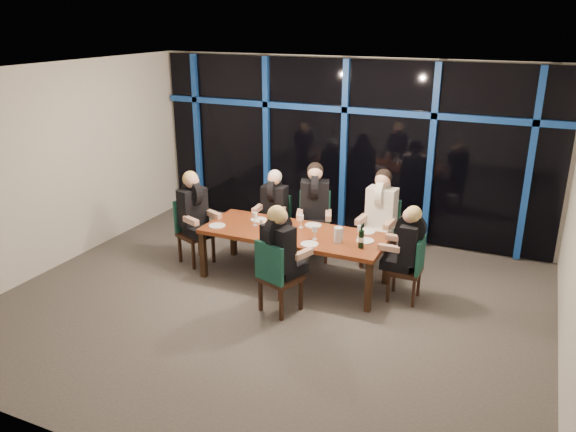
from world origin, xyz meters
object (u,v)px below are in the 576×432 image
(diner_end_right, at_px, (407,239))
(diner_end_left, at_px, (194,205))
(chair_near_mid, at_px, (276,274))
(wine_bottle, at_px, (361,239))
(chair_far_mid, at_px, (314,221))
(diner_near_mid, at_px, (280,243))
(water_pitcher, at_px, (338,235))
(dining_table, at_px, (294,236))
(diner_far_left, at_px, (274,200))
(chair_far_left, at_px, (276,221))
(chair_end_right, at_px, (411,266))
(diner_far_right, at_px, (381,205))
(diner_far_mid, at_px, (315,198))
(chair_far_right, at_px, (381,229))
(chair_end_left, at_px, (192,227))

(diner_end_right, bearing_deg, diner_end_left, -88.38)
(chair_near_mid, relative_size, wine_bottle, 3.03)
(chair_far_mid, relative_size, diner_near_mid, 1.09)
(diner_near_mid, height_order, water_pitcher, diner_near_mid)
(dining_table, relative_size, water_pitcher, 12.27)
(diner_end_right, distance_m, water_pitcher, 0.91)
(dining_table, distance_m, wine_bottle, 1.06)
(diner_far_left, relative_size, diner_near_mid, 0.94)
(diner_end_right, distance_m, diner_near_mid, 1.69)
(chair_far_left, distance_m, chair_end_right, 2.48)
(chair_far_left, relative_size, chair_near_mid, 0.94)
(chair_far_left, bearing_deg, chair_near_mid, -66.94)
(chair_near_mid, xyz_separation_m, diner_far_right, (0.80, 1.93, 0.43))
(diner_far_mid, bearing_deg, chair_far_right, -9.25)
(dining_table, height_order, diner_far_mid, diner_far_mid)
(diner_near_mid, bearing_deg, diner_far_left, -43.50)
(chair_far_left, distance_m, chair_near_mid, 2.02)
(chair_far_mid, distance_m, diner_near_mid, 1.88)
(dining_table, height_order, diner_end_right, diner_end_right)
(dining_table, height_order, diner_far_left, diner_far_left)
(chair_far_right, bearing_deg, chair_near_mid, -107.86)
(chair_far_left, bearing_deg, chair_far_mid, 5.33)
(diner_far_left, bearing_deg, dining_table, -50.92)
(chair_near_mid, bearing_deg, chair_far_left, -46.20)
(chair_far_left, xyz_separation_m, diner_near_mid, (0.89, -1.74, 0.42))
(chair_near_mid, distance_m, diner_end_right, 1.78)
(chair_far_left, height_order, chair_end_right, chair_far_left)
(chair_far_left, relative_size, diner_far_right, 0.93)
(diner_far_right, distance_m, diner_near_mid, 2.00)
(dining_table, bearing_deg, water_pitcher, -9.42)
(diner_far_mid, bearing_deg, water_pitcher, -73.10)
(chair_far_left, bearing_deg, chair_far_right, 4.16)
(chair_end_left, distance_m, diner_end_right, 3.30)
(dining_table, xyz_separation_m, diner_far_left, (-0.69, 0.78, 0.21))
(dining_table, distance_m, diner_far_left, 1.06)
(diner_near_mid, bearing_deg, diner_end_left, -6.36)
(diner_far_left, xyz_separation_m, wine_bottle, (1.72, -0.95, -0.02))
(diner_far_mid, bearing_deg, dining_table, -107.77)
(chair_near_mid, bearing_deg, chair_end_left, -8.53)
(chair_end_right, bearing_deg, diner_far_right, -142.84)
(chair_end_right, xyz_separation_m, chair_near_mid, (-1.49, -1.04, 0.04))
(chair_far_right, relative_size, water_pitcher, 4.88)
(diner_far_left, height_order, diner_near_mid, diner_near_mid)
(diner_end_left, bearing_deg, chair_near_mid, -94.82)
(diner_far_mid, relative_size, diner_end_right, 1.15)
(chair_end_left, height_order, chair_near_mid, same)
(diner_far_mid, xyz_separation_m, diner_end_right, (1.61, -0.78, -0.13))
(chair_end_right, height_order, chair_near_mid, chair_near_mid)
(chair_far_mid, distance_m, diner_far_right, 1.11)
(chair_far_mid, distance_m, diner_far_mid, 0.42)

